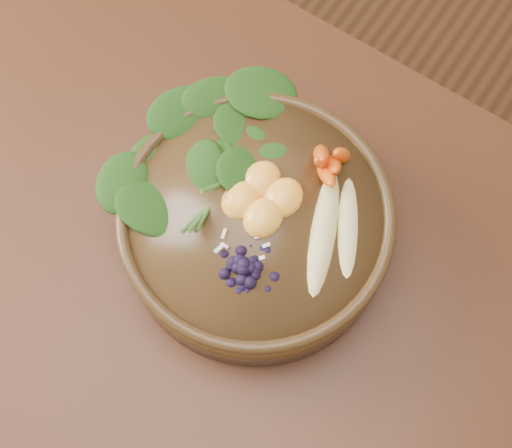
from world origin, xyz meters
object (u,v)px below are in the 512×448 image
object	(u,v)px
banana_halves	(337,225)
blueberry_pile	(243,262)
dining_table	(21,227)
stoneware_bowl	(256,227)
carrot_cluster	(325,142)
mandarin_cluster	(262,193)
kale_heap	(229,144)

from	to	relation	value
banana_halves	blueberry_pile	distance (m)	0.11
dining_table	banana_halves	distance (m)	0.45
blueberry_pile	banana_halves	bearing A→B (deg)	57.72
stoneware_bowl	banana_halves	world-z (taller)	banana_halves
banana_halves	blueberry_pile	bearing A→B (deg)	-141.51
stoneware_bowl	carrot_cluster	world-z (taller)	carrot_cluster
mandarin_cluster	stoneware_bowl	bearing A→B (deg)	-77.10
kale_heap	mandarin_cluster	size ratio (longest dim) A/B	2.07
mandarin_cluster	carrot_cluster	bearing A→B (deg)	69.43
banana_halves	kale_heap	bearing A→B (deg)	156.45
banana_halves	mandarin_cluster	bearing A→B (deg)	170.25
carrot_cluster	blueberry_pile	xyz separation A→B (m)	(-0.00, -0.15, -0.02)
dining_table	kale_heap	size ratio (longest dim) A/B	7.96
dining_table	carrot_cluster	size ratio (longest dim) A/B	18.90
stoneware_bowl	mandarin_cluster	world-z (taller)	mandarin_cluster
kale_heap	mandarin_cluster	world-z (taller)	kale_heap
stoneware_bowl	banana_halves	size ratio (longest dim) A/B	1.76
kale_heap	carrot_cluster	world-z (taller)	carrot_cluster
dining_table	mandarin_cluster	bearing A→B (deg)	28.35
kale_heap	mandarin_cluster	xyz separation A→B (m)	(0.06, -0.03, -0.01)
kale_heap	carrot_cluster	size ratio (longest dim) A/B	2.38
kale_heap	blueberry_pile	xyz separation A→B (m)	(0.09, -0.10, -0.00)
stoneware_bowl	carrot_cluster	distance (m)	0.13
dining_table	stoneware_bowl	xyz separation A→B (m)	(0.29, 0.14, 0.13)
banana_halves	blueberry_pile	size ratio (longest dim) A/B	1.23
kale_heap	banana_halves	world-z (taller)	kale_heap
kale_heap	carrot_cluster	distance (m)	0.11
kale_heap	banana_halves	xyz separation A→B (m)	(0.15, -0.01, -0.01)
kale_heap	carrot_cluster	bearing A→B (deg)	29.75
mandarin_cluster	blueberry_pile	size ratio (longest dim) A/B	0.69
stoneware_bowl	kale_heap	size ratio (longest dim) A/B	1.53
banana_halves	mandarin_cluster	distance (m)	0.09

